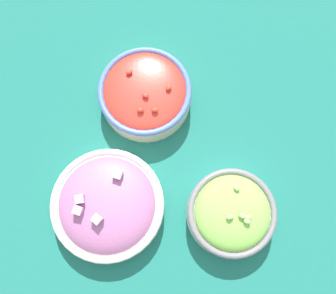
% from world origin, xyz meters
% --- Properties ---
extents(ground_plane, '(3.00, 3.00, 0.00)m').
position_xyz_m(ground_plane, '(0.00, 0.00, 0.00)').
color(ground_plane, '#196056').
extents(bowl_cherry_tomatoes, '(0.19, 0.19, 0.07)m').
position_xyz_m(bowl_cherry_tomatoes, '(0.11, 0.04, 0.04)').
color(bowl_cherry_tomatoes, beige).
rests_on(bowl_cherry_tomatoes, ground_plane).
extents(bowl_lettuce, '(0.17, 0.17, 0.08)m').
position_xyz_m(bowl_lettuce, '(-0.13, -0.11, 0.03)').
color(bowl_lettuce, silver).
rests_on(bowl_lettuce, ground_plane).
extents(bowl_red_onion, '(0.21, 0.21, 0.08)m').
position_xyz_m(bowl_red_onion, '(-0.11, 0.12, 0.03)').
color(bowl_red_onion, silver).
rests_on(bowl_red_onion, ground_plane).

